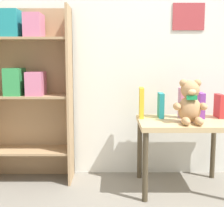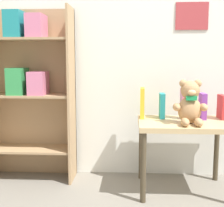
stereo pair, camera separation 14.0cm
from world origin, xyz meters
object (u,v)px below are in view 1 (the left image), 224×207
object	(u,v)px
book_standing_purple	(201,105)
book_standing_yellow	(142,103)
book_standing_teal	(161,105)
bookshelf_side	(27,82)
book_standing_red	(220,106)
teddy_bear	(190,103)
display_table	(183,130)
book_standing_pink	(181,103)

from	to	relation	value
book_standing_purple	book_standing_yellow	bearing A→B (deg)	176.96
book_standing_teal	book_standing_purple	xyz separation A→B (m)	(0.30, -0.02, 0.00)
bookshelf_side	book_standing_teal	xyz separation A→B (m)	(1.06, -0.08, -0.17)
bookshelf_side	book_standing_purple	world-z (taller)	bookshelf_side
bookshelf_side	book_standing_yellow	xyz separation A→B (m)	(0.91, -0.09, -0.15)
book_standing_yellow	book_standing_red	bearing A→B (deg)	1.69
bookshelf_side	teddy_bear	distance (m)	1.27
bookshelf_side	book_standing_yellow	distance (m)	0.92
book_standing_teal	book_standing_purple	size ratio (longest dim) A/B	0.97
book_standing_yellow	book_standing_teal	bearing A→B (deg)	3.21
teddy_bear	book_standing_yellow	bearing A→B (deg)	146.34
book_standing_purple	book_standing_red	world-z (taller)	book_standing_purple
teddy_bear	book_standing_red	size ratio (longest dim) A/B	1.71
display_table	book_standing_red	bearing A→B (deg)	21.17
book_standing_pink	book_standing_teal	bearing A→B (deg)	175.15
book_standing_yellow	book_standing_red	size ratio (longest dim) A/B	1.28
book_standing_pink	book_standing_red	size ratio (longest dim) A/B	1.26
teddy_bear	book_standing_red	distance (m)	0.36
bookshelf_side	teddy_bear	xyz separation A→B (m)	(1.23, -0.30, -0.13)
bookshelf_side	teddy_bear	bearing A→B (deg)	-13.80
book_standing_yellow	book_standing_purple	bearing A→B (deg)	-0.52
bookshelf_side	display_table	bearing A→B (deg)	-9.80
book_standing_teal	bookshelf_side	bearing A→B (deg)	176.38
display_table	teddy_bear	distance (m)	0.24
book_standing_teal	book_standing_red	size ratio (longest dim) A/B	1.04
book_standing_yellow	book_standing_teal	xyz separation A→B (m)	(0.15, 0.00, -0.02)
book_standing_yellow	book_standing_pink	distance (m)	0.30
bookshelf_side	book_standing_pink	distance (m)	1.22
book_standing_teal	display_table	bearing A→B (deg)	-38.57
book_standing_yellow	book_standing_red	world-z (taller)	book_standing_yellow
bookshelf_side	book_standing_pink	size ratio (longest dim) A/B	5.99
bookshelf_side	book_standing_yellow	world-z (taller)	bookshelf_side
book_standing_pink	book_standing_purple	xyz separation A→B (m)	(0.15, -0.01, -0.02)
bookshelf_side	book_standing_purple	size ratio (longest dim) A/B	7.07
book_standing_teal	book_standing_red	distance (m)	0.45
display_table	book_standing_pink	xyz separation A→B (m)	(-0.00, 0.11, 0.19)
bookshelf_side	book_standing_red	size ratio (longest dim) A/B	7.57
bookshelf_side	book_standing_teal	bearing A→B (deg)	-4.55
display_table	book_standing_teal	xyz separation A→B (m)	(-0.15, 0.12, 0.17)
book_standing_red	book_standing_yellow	bearing A→B (deg)	177.37
book_standing_yellow	book_standing_red	distance (m)	0.61
bookshelf_side	book_standing_yellow	bearing A→B (deg)	-5.48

